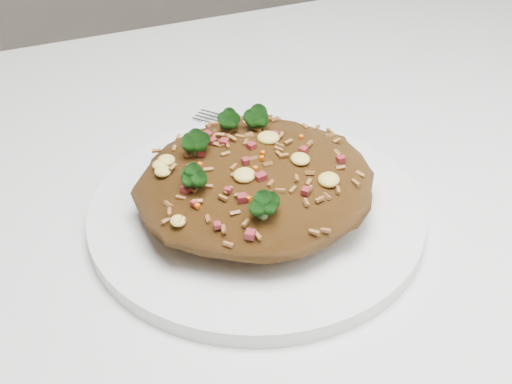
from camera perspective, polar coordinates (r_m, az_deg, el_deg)
dining_table at (r=0.67m, az=4.79°, el=-7.31°), size 1.20×0.80×0.75m
plate at (r=0.59m, az=0.00°, el=-1.70°), size 0.27×0.27×0.01m
fried_rice at (r=0.56m, az=-0.06°, el=1.35°), size 0.19×0.18×0.07m
fork at (r=0.66m, az=1.93°, el=4.49°), size 0.12×0.13×0.00m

